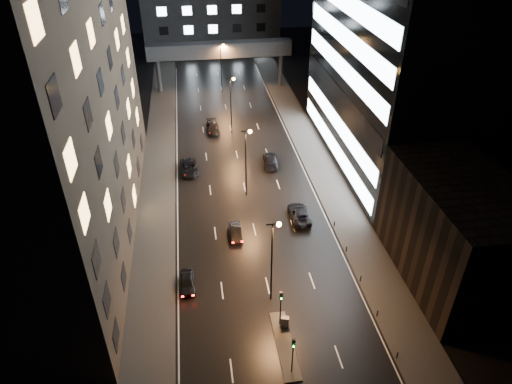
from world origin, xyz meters
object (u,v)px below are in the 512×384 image
(car_away_c, at_px, (189,168))
(car_away_d, at_px, (213,128))
(car_away_a, at_px, (187,282))
(car_toward_b, at_px, (271,160))
(car_away_b, at_px, (236,232))
(utility_cabinet, at_px, (285,322))
(car_toward_a, at_px, (299,214))

(car_away_c, height_order, car_away_d, car_away_c)
(car_away_a, xyz_separation_m, car_toward_b, (13.52, 24.81, 0.14))
(car_away_a, xyz_separation_m, car_away_b, (6.14, 7.94, -0.02))
(utility_cabinet, bearing_deg, car_away_d, 107.82)
(car_away_d, xyz_separation_m, car_toward_b, (8.19, -13.19, 0.05))
(car_away_b, bearing_deg, utility_cabinet, -77.04)
(car_away_c, height_order, utility_cabinet, car_away_c)
(car_away_b, height_order, car_away_d, car_away_d)
(car_away_a, relative_size, car_away_c, 0.72)
(car_away_b, xyz_separation_m, utility_cabinet, (3.19, -14.92, 0.13))
(car_away_a, relative_size, car_toward_a, 0.72)
(car_away_d, bearing_deg, car_toward_b, -60.23)
(car_away_c, xyz_separation_m, car_toward_a, (13.99, -14.13, 0.00))
(car_away_a, relative_size, utility_cabinet, 3.17)
(car_away_a, distance_m, utility_cabinet, 11.66)
(car_away_a, xyz_separation_m, car_away_c, (0.82, 24.47, 0.08))
(car_away_d, bearing_deg, car_away_c, -110.49)
(car_toward_b, bearing_deg, car_toward_a, 101.48)
(car_away_b, relative_size, car_toward_b, 0.70)
(car_away_b, bearing_deg, car_toward_a, 16.37)
(car_toward_a, distance_m, utility_cabinet, 18.17)
(car_away_c, height_order, car_toward_b, car_toward_b)
(car_away_c, relative_size, car_away_d, 1.05)
(car_away_a, height_order, car_away_d, car_away_d)
(car_away_d, relative_size, car_toward_a, 0.95)
(car_away_c, bearing_deg, car_away_b, -75.39)
(car_away_d, bearing_deg, car_away_b, -90.51)
(car_away_c, bearing_deg, car_toward_a, -48.54)
(car_away_b, bearing_deg, car_away_a, -126.87)
(car_away_d, distance_m, car_toward_b, 15.52)
(car_away_b, relative_size, car_away_d, 0.75)
(car_toward_a, bearing_deg, car_away_d, -68.87)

